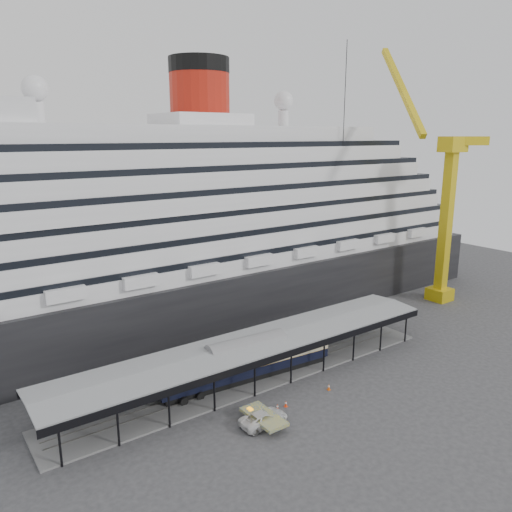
{
  "coord_description": "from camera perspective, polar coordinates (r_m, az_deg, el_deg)",
  "views": [
    {
      "loc": [
        -35.33,
        -44.53,
        31.46
      ],
      "look_at": [
        2.39,
        8.0,
        15.72
      ],
      "focal_mm": 35.0,
      "sensor_mm": 36.0,
      "label": 1
    }
  ],
  "objects": [
    {
      "name": "traffic_cone_mid",
      "position": [
        61.89,
        3.43,
        -16.49
      ],
      "size": [
        0.42,
        0.42,
        0.78
      ],
      "rotation": [
        0.0,
        0.0,
        0.05
      ],
      "color": "red",
      "rests_on": "ground"
    },
    {
      "name": "traffic_cone_left",
      "position": [
        61.13,
        2.46,
        -16.88
      ],
      "size": [
        0.49,
        0.49,
        0.81
      ],
      "rotation": [
        0.0,
        0.0,
        -0.2
      ],
      "color": "red",
      "rests_on": "ground"
    },
    {
      "name": "pullman_carriage",
      "position": [
        66.54,
        -1.08,
        -11.73
      ],
      "size": [
        24.82,
        5.11,
        24.2
      ],
      "rotation": [
        0.0,
        0.0,
        -0.08
      ],
      "color": "black",
      "rests_on": "ground"
    },
    {
      "name": "ground",
      "position": [
        64.97,
        2.49,
        -15.3
      ],
      "size": [
        200.0,
        200.0,
        0.0
      ],
      "primitive_type": "plane",
      "color": "#323235",
      "rests_on": "ground"
    },
    {
      "name": "platform_canopy",
      "position": [
        67.44,
        -0.17,
        -11.88
      ],
      "size": [
        56.0,
        9.18,
        5.3
      ],
      "color": "slate",
      "rests_on": "ground"
    },
    {
      "name": "traffic_cone_right",
      "position": [
        65.92,
        8.32,
        -14.58
      ],
      "size": [
        0.51,
        0.51,
        0.82
      ],
      "rotation": [
        0.0,
        0.0,
        -0.24
      ],
      "color": "#E6590C",
      "rests_on": "ground"
    },
    {
      "name": "cruise_ship",
      "position": [
        85.32,
        -10.78,
        4.6
      ],
      "size": [
        130.0,
        30.0,
        43.9
      ],
      "color": "black",
      "rests_on": "ground"
    },
    {
      "name": "crane_yellow",
      "position": [
        99.76,
        20.54,
        6.19
      ],
      "size": [
        23.83,
        18.78,
        47.6
      ],
      "color": "gold",
      "rests_on": "ground"
    },
    {
      "name": "port_truck",
      "position": [
        58.33,
        0.88,
        -18.04
      ],
      "size": [
        5.7,
        2.63,
        1.58
      ],
      "primitive_type": "imported",
      "rotation": [
        0.0,
        0.0,
        1.57
      ],
      "color": "silver",
      "rests_on": "ground"
    }
  ]
}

